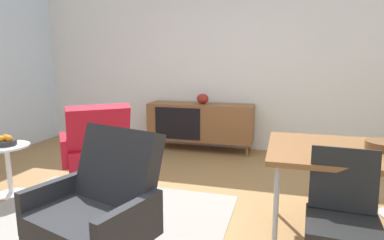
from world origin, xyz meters
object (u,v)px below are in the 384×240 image
Objects in this scene: sideboard at (200,122)px; side_table_round at (8,164)px; fruit_bowl at (6,141)px; lounge_chair_red at (98,147)px; armchair_black_shell at (99,208)px; dining_chair_front_left at (342,218)px; vase_cobalt at (203,99)px.

side_table_round is at bearing -124.01° from sideboard.
sideboard is 2.64m from fruit_bowl.
lounge_chair_red and armchair_black_shell have the same top height.
dining_chair_front_left reaches higher than side_table_round.
vase_cobalt is 3.11m from armchair_black_shell.
sideboard is at bearing 119.03° from dining_chair_front_left.
vase_cobalt is 3.24m from dining_chair_front_left.
sideboard is 1.87× the size of dining_chair_front_left.
armchair_black_shell is at bearing -29.30° from side_table_round.
side_table_round is (-1.47, -2.18, -0.12)m from sideboard.
lounge_chair_red is at bearing -109.49° from sideboard.
vase_cobalt is 2.70m from side_table_round.
lounge_chair_red is (-0.65, -1.83, 0.03)m from sideboard.
lounge_chair_red reaches higher than dining_chair_front_left.
lounge_chair_red is 1.49m from armchair_black_shell.
lounge_chair_red reaches higher than fruit_bowl.
dining_chair_front_left is 0.90× the size of lounge_chair_red.
sideboard is 1.69× the size of lounge_chair_red.
armchair_black_shell reaches higher than fruit_bowl.
lounge_chair_red is 1.00× the size of armchair_black_shell.
armchair_black_shell is (0.14, -3.09, 0.03)m from sideboard.
fruit_bowl is (-1.51, -2.19, -0.24)m from vase_cobalt.
dining_chair_front_left is at bearing -12.04° from side_table_round.
sideboard is at bearing 55.99° from side_table_round.
dining_chair_front_left is 4.28× the size of fruit_bowl.
armchair_black_shell is at bearing -57.90° from lounge_chair_red.
fruit_bowl is at bearing -156.82° from lounge_chair_red.
armchair_black_shell is at bearing -169.80° from dining_chair_front_left.
fruit_bowl is (-0.00, -0.00, 0.24)m from side_table_round.
fruit_bowl is (-3.05, 0.65, 0.09)m from dining_chair_front_left.
side_table_round is 0.24m from fruit_bowl.
vase_cobalt reaches higher than side_table_round.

